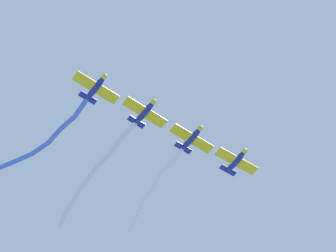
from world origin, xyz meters
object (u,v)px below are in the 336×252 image
object	(u,v)px
airplane_lead	(96,87)
airplane_left_wing	(145,112)
airplane_slot	(236,161)
airplane_right_wing	(192,138)

from	to	relation	value
airplane_lead	airplane_left_wing	size ratio (longest dim) A/B	1.00
airplane_slot	airplane_left_wing	bearing A→B (deg)	-90.49
airplane_lead	airplane_left_wing	bearing A→B (deg)	86.73
airplane_right_wing	airplane_slot	bearing A→B (deg)	87.44
airplane_lead	airplane_left_wing	world-z (taller)	airplane_left_wing
airplane_lead	airplane_right_wing	bearing A→B (deg)	86.72
airplane_left_wing	airplane_right_wing	xyz separation A→B (m)	(-6.24, -3.42, -0.30)
airplane_right_wing	airplane_slot	world-z (taller)	airplane_slot
airplane_lead	airplane_left_wing	xyz separation A→B (m)	(-6.25, -3.42, 0.30)
airplane_lead	airplane_right_wing	world-z (taller)	same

